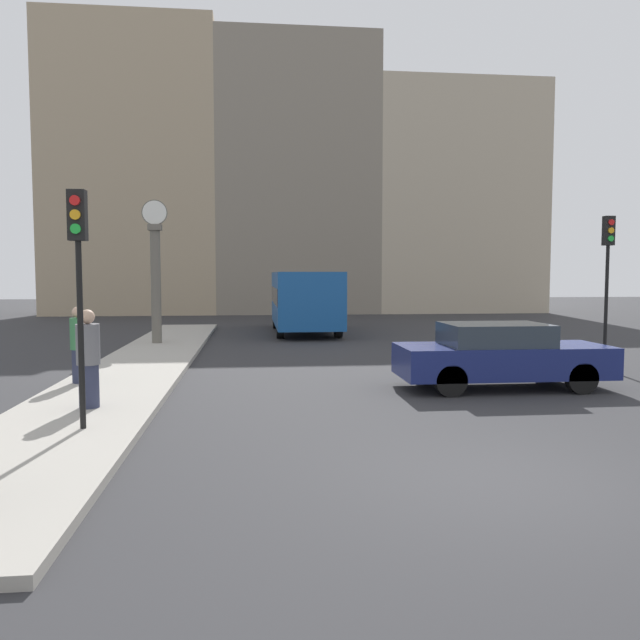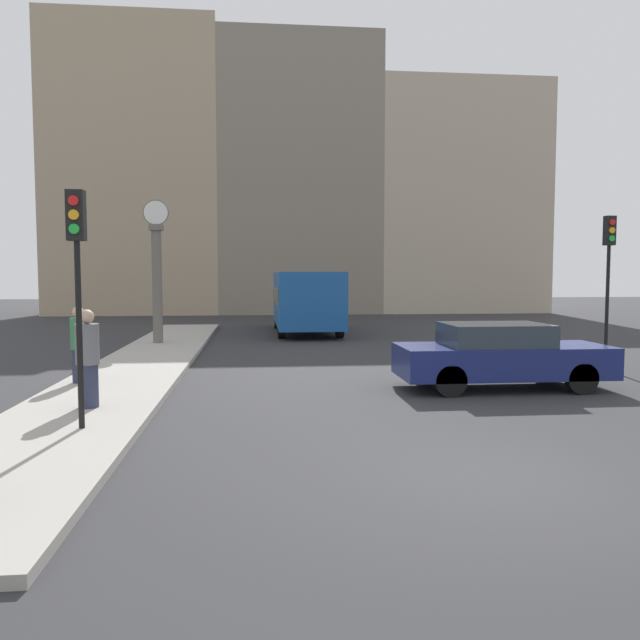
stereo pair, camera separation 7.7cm
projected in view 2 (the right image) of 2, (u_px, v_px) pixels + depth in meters
name	position (u px, v px, depth m)	size (l,w,h in m)	color
ground_plane	(518.00, 485.00, 7.40)	(120.00, 120.00, 0.00)	#2D2D30
sidewalk_corner	(145.00, 363.00, 17.24)	(2.53, 25.10, 0.13)	#A39E93
building_row	(293.00, 183.00, 40.75)	(32.11, 5.00, 18.23)	tan
sedan_car	(501.00, 355.00, 13.61)	(4.55, 1.77, 1.44)	navy
bus_distant	(306.00, 298.00, 26.83)	(2.62, 7.36, 2.61)	#195199
traffic_light_near	(77.00, 258.00, 9.42)	(0.26, 0.24, 3.63)	black
traffic_light_far	(609.00, 260.00, 16.23)	(0.26, 0.24, 4.02)	black
street_clock	(157.00, 274.00, 21.54)	(0.87, 0.44, 4.93)	#666056
pedestrian_grey_jacket	(88.00, 359.00, 11.06)	(0.41, 0.41, 1.75)	#2D334C
pedestrian_green_hoodie	(79.00, 345.00, 13.61)	(0.35, 0.35, 1.67)	#2D334C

